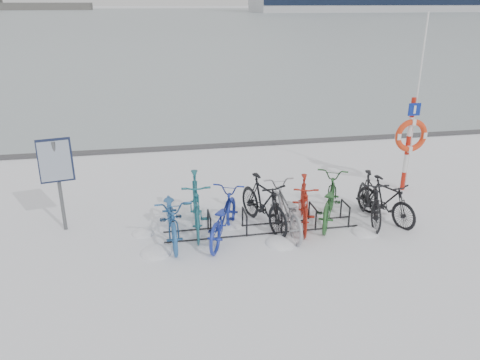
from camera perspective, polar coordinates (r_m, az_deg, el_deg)
name	(u,v)px	position (r m, az deg, el deg)	size (l,w,h in m)	color
ground	(262,230)	(9.69, 2.66, -6.06)	(900.00, 900.00, 0.00)	white
ice_sheet	(153,15)	(163.46, -10.53, 19.14)	(400.00, 298.00, 0.02)	#9FAEB4
quay_edge	(220,146)	(15.07, -2.46, 4.19)	(400.00, 0.25, 0.10)	#3F3F42
bike_rack	(262,222)	(9.61, 2.68, -5.11)	(4.00, 0.48, 0.46)	black
info_board	(56,166)	(9.81, -21.50, 1.61)	(0.68, 0.36, 1.93)	#595B5E
lifebuoy_station	(411,136)	(11.89, 20.09, 5.10)	(0.81, 0.23, 4.19)	#B41C0E
bike_0	(172,214)	(9.25, -8.29, -4.14)	(0.68, 1.95, 1.02)	#275A98
bike_1	(196,202)	(9.54, -5.41, -2.65)	(0.56, 1.97, 1.19)	#1C5E6A
bike_2	(223,215)	(9.18, -2.12, -4.27)	(0.65, 1.86, 0.98)	#1C2D9A
bike_3	(264,201)	(9.64, 2.88, -2.61)	(0.52, 1.83, 1.10)	black
bike_4	(286,207)	(9.54, 5.60, -3.35)	(0.65, 1.86, 0.98)	#93949A
bike_5	(304,201)	(9.79, 7.82, -2.58)	(0.49, 1.74, 1.04)	#9D1F13
bike_6	(329,198)	(10.09, 10.80, -2.16)	(0.66, 1.90, 1.00)	#245427
bike_7	(370,197)	(10.26, 15.57, -2.03)	(0.50, 1.76, 1.06)	black
bike_8	(386,199)	(10.39, 17.35, -2.20)	(0.45, 1.60, 0.96)	black
snow_drifts	(265,234)	(9.50, 3.08, -6.64)	(5.56, 1.83, 0.22)	white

